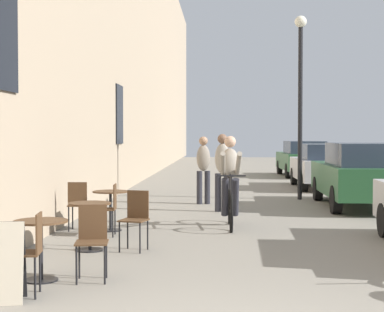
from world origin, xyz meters
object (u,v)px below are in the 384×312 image
(cafe_chair_far_toward_wall, at_px, (109,206))
(street_lamp, at_px, (300,83))
(cafe_chair_near_toward_street, at_px, (92,237))
(cafe_chair_far_toward_street, at_px, (79,202))
(pedestrian_near, at_px, (222,168))
(parked_car_fourth, at_px, (303,158))
(cafe_table_far, at_px, (110,202))
(parked_car_second, at_px, (362,174))
(cafe_table_near, at_px, (41,237))
(cyclist_on_bicycle, at_px, (230,184))
(cafe_table_mid, at_px, (90,216))
(cafe_chair_mid_toward_street, at_px, (135,216))
(pedestrian_mid, at_px, (203,166))
(parked_car_third, at_px, (323,165))
(cafe_chair_near_toward_wall, at_px, (29,248))

(cafe_chair_far_toward_wall, relative_size, street_lamp, 0.18)
(cafe_chair_near_toward_street, bearing_deg, cafe_chair_far_toward_street, 105.34)
(pedestrian_near, height_order, parked_car_fourth, pedestrian_near)
(cafe_table_far, relative_size, parked_car_second, 0.17)
(cafe_table_near, height_order, parked_car_second, parked_car_second)
(cyclist_on_bicycle, distance_m, pedestrian_near, 2.31)
(cafe_chair_near_toward_street, bearing_deg, cafe_table_mid, 102.88)
(cafe_table_near, height_order, cafe_chair_mid_toward_street, cafe_chair_mid_toward_street)
(pedestrian_mid, bearing_deg, cafe_chair_far_toward_wall, -106.27)
(cafe_table_far, distance_m, street_lamp, 7.47)
(cafe_table_mid, height_order, cafe_chair_far_toward_wall, cafe_chair_far_toward_wall)
(pedestrian_mid, relative_size, parked_car_third, 0.42)
(parked_car_third, bearing_deg, cafe_table_mid, -115.18)
(cyclist_on_bicycle, relative_size, parked_car_fourth, 0.42)
(street_lamp, xyz_separation_m, parked_car_second, (1.24, -1.77, -2.31))
(cafe_chair_far_toward_wall, height_order, pedestrian_near, pedestrian_near)
(cafe_chair_near_toward_street, height_order, cafe_table_far, cafe_chair_near_toward_street)
(cafe_chair_near_toward_street, bearing_deg, cafe_chair_near_toward_wall, -124.43)
(cafe_chair_far_toward_wall, xyz_separation_m, street_lamp, (4.02, 6.26, 2.59))
(cafe_table_near, distance_m, pedestrian_mid, 8.52)
(cafe_chair_near_toward_wall, height_order, cyclist_on_bicycle, cyclist_on_bicycle)
(parked_car_third, relative_size, parked_car_fourth, 0.97)
(cafe_table_mid, bearing_deg, cafe_table_far, 91.03)
(parked_car_third, bearing_deg, cafe_chair_mid_toward_street, -112.40)
(cafe_chair_near_toward_wall, relative_size, cafe_table_mid, 1.24)
(cafe_chair_near_toward_wall, xyz_separation_m, cyclist_on_bicycle, (2.22, 5.18, 0.29))
(cafe_chair_far_toward_street, relative_size, parked_car_fourth, 0.21)
(cafe_table_far, bearing_deg, pedestrian_mid, 70.86)
(cafe_table_far, height_order, pedestrian_near, pedestrian_near)
(cafe_chair_near_toward_street, xyz_separation_m, cafe_chair_far_toward_street, (-1.02, 3.74, 0.00))
(cafe_table_near, xyz_separation_m, parked_car_fourth, (5.53, 18.98, 0.25))
(street_lamp, relative_size, parked_car_fourth, 1.17)
(cafe_chair_near_toward_street, distance_m, pedestrian_mid, 8.35)
(parked_car_third, xyz_separation_m, parked_car_fourth, (0.11, 5.87, 0.02))
(cafe_table_near, bearing_deg, parked_car_second, 54.93)
(cafe_chair_near_toward_wall, xyz_separation_m, cafe_chair_far_toward_street, (-0.50, 4.50, 0.00))
(cafe_chair_near_toward_street, distance_m, street_lamp, 10.49)
(cafe_chair_far_toward_street, bearing_deg, parked_car_fourth, 68.57)
(cafe_table_near, bearing_deg, cafe_chair_near_toward_wall, -83.73)
(cafe_table_mid, distance_m, street_lamp, 9.02)
(cafe_table_near, height_order, pedestrian_mid, pedestrian_mid)
(street_lamp, xyz_separation_m, parked_car_third, (1.19, 3.54, -2.36))
(cafe_table_near, distance_m, cafe_chair_mid_toward_street, 2.19)
(cafe_chair_near_toward_street, distance_m, cyclist_on_bicycle, 4.75)
(cafe_chair_near_toward_wall, distance_m, street_lamp, 11.37)
(cafe_chair_mid_toward_street, xyz_separation_m, cafe_chair_far_toward_street, (-1.27, 1.79, 0.00))
(pedestrian_near, distance_m, parked_car_third, 7.12)
(pedestrian_mid, distance_m, parked_car_second, 3.84)
(cafe_table_far, bearing_deg, cafe_chair_far_toward_wall, -82.55)
(cafe_chair_mid_toward_street, relative_size, cafe_table_far, 1.24)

